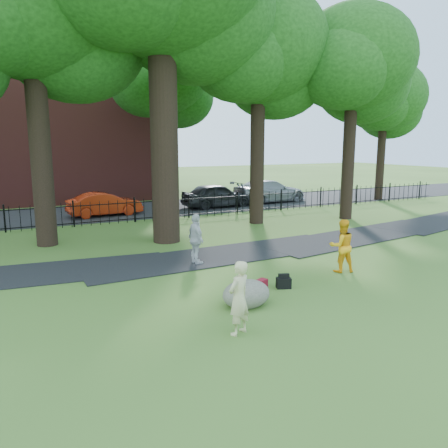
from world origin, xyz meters
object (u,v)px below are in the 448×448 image
man (342,246)px  boulder (246,292)px  red_sedan (105,204)px  woman (239,298)px

man → boulder: (-4.14, -1.25, -0.48)m
red_sedan → woman: bearing=172.6°
woman → red_sedan: 16.88m
man → red_sedan: man is taller
man → woman: bearing=42.8°
woman → red_sedan: woman is taller
woman → red_sedan: bearing=-116.2°
woman → man: 5.71m
boulder → man: bearing=16.8°
man → red_sedan: (-4.51, 14.27, -0.18)m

